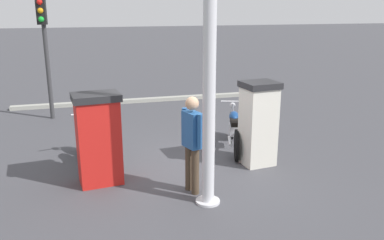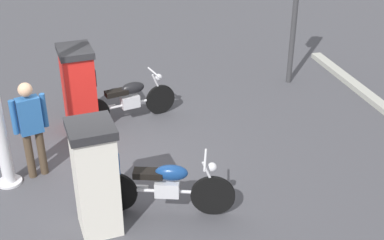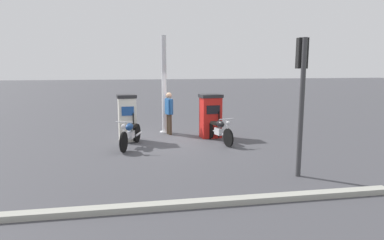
{
  "view_description": "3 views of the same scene",
  "coord_description": "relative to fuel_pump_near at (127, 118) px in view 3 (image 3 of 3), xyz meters",
  "views": [
    {
      "loc": [
        -7.19,
        1.91,
        3.08
      ],
      "look_at": [
        0.54,
        -0.42,
        0.79
      ],
      "focal_mm": 37.32,
      "sensor_mm": 36.0,
      "label": 1
    },
    {
      "loc": [
        -0.54,
        -7.59,
        4.88
      ],
      "look_at": [
        1.43,
        -0.36,
        0.91
      ],
      "focal_mm": 48.21,
      "sensor_mm": 36.0,
      "label": 2
    },
    {
      "loc": [
        11.78,
        -1.57,
        2.68
      ],
      "look_at": [
        1.29,
        0.52,
        0.95
      ],
      "focal_mm": 30.94,
      "sensor_mm": 36.0,
      "label": 3
    }
  ],
  "objects": [
    {
      "name": "ground_plane",
      "position": [
        0.27,
        1.56,
        -0.86
      ],
      "size": [
        120.0,
        120.0,
        0.0
      ],
      "primitive_type": "plane",
      "color": "#424247"
    },
    {
      "name": "fuel_pump_near",
      "position": [
        0.0,
        0.0,
        0.0
      ],
      "size": [
        0.67,
        0.72,
        1.69
      ],
      "color": "silver",
      "rests_on": "ground"
    },
    {
      "name": "fuel_pump_far",
      "position": [
        -0.0,
        3.11,
        -0.02
      ],
      "size": [
        0.68,
        0.86,
        1.65
      ],
      "color": "red",
      "rests_on": "ground"
    },
    {
      "name": "motorcycle_near_pump",
      "position": [
        1.0,
        0.09,
        -0.38
      ],
      "size": [
        2.02,
        0.87,
        0.97
      ],
      "color": "black",
      "rests_on": "ground"
    },
    {
      "name": "motorcycle_far_pump",
      "position": [
        0.95,
        3.18,
        -0.38
      ],
      "size": [
        2.0,
        0.64,
        0.95
      ],
      "color": "black",
      "rests_on": "ground"
    },
    {
      "name": "attendant_person",
      "position": [
        -0.86,
        1.64,
        0.11
      ],
      "size": [
        0.57,
        0.29,
        1.68
      ],
      "color": "#473828",
      "rests_on": "ground"
    },
    {
      "name": "roadside_traffic_light",
      "position": [
        4.76,
        4.12,
        1.45
      ],
      "size": [
        0.39,
        0.27,
        3.35
      ],
      "color": "#38383A",
      "rests_on": "ground"
    },
    {
      "name": "canopy_support_pole",
      "position": [
        -1.32,
        1.51,
        1.02
      ],
      "size": [
        0.4,
        0.4,
        3.91
      ],
      "color": "silver",
      "rests_on": "ground"
    },
    {
      "name": "road_edge_kerb",
      "position": [
        6.13,
        1.56,
        -0.8
      ],
      "size": [
        0.41,
        7.71,
        0.12
      ],
      "color": "#9E9E93",
      "rests_on": "ground"
    }
  ]
}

